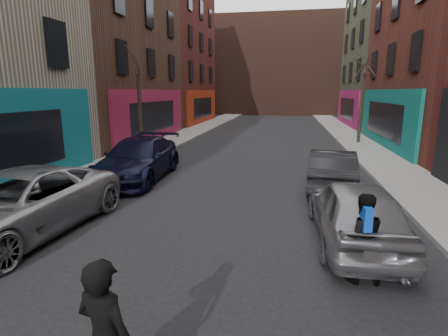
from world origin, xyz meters
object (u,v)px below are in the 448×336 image
at_px(tree_left_far, 139,91).
at_px(parked_left_end, 138,159).
at_px(tree_right_far, 363,89).
at_px(parked_left_far, 17,204).
at_px(parked_right_far, 355,211).
at_px(pedestrian, 361,238).
at_px(parked_right_end, 332,170).

height_order(tree_left_far, parked_left_end, tree_left_far).
height_order(tree_right_far, parked_left_end, tree_right_far).
height_order(parked_left_far, parked_right_far, parked_left_far).
distance_m(tree_left_far, pedestrian, 15.07).
xyz_separation_m(parked_right_far, parked_right_end, (0.00, 4.45, -0.04)).
bearing_deg(parked_left_far, parked_right_end, 38.98).
xyz_separation_m(parked_left_end, parked_right_far, (7.30, -4.72, -0.05)).
relative_size(tree_right_far, parked_right_far, 1.56).
bearing_deg(tree_right_far, parked_right_far, -100.68).
relative_size(parked_right_far, pedestrian, 2.62).
relative_size(parked_left_end, pedestrian, 3.30).
relative_size(parked_right_far, parked_right_end, 1.02).
distance_m(tree_left_far, parked_right_far, 13.91).
relative_size(parked_right_end, pedestrian, 2.58).
bearing_deg(parked_right_far, parked_right_end, -91.81).
distance_m(tree_right_far, parked_right_far, 16.42).
height_order(parked_right_end, pedestrian, pedestrian).
height_order(parked_left_end, pedestrian, pedestrian).
bearing_deg(parked_right_far, tree_left_far, -48.30).
distance_m(parked_right_far, pedestrian, 1.77).
bearing_deg(tree_left_far, parked_right_far, -46.49).
relative_size(tree_left_far, tree_right_far, 0.96).
height_order(parked_left_far, parked_left_end, parked_left_end).
relative_size(parked_left_far, parked_right_end, 1.30).
height_order(tree_right_far, parked_right_far, tree_right_far).
height_order(tree_right_far, parked_right_end, tree_right_far).
relative_size(parked_left_far, parked_right_far, 1.28).
height_order(tree_left_far, parked_right_far, tree_left_far).
bearing_deg(tree_right_far, parked_left_far, -122.52).
distance_m(tree_right_far, parked_left_far, 20.28).
height_order(parked_right_far, pedestrian, pedestrian).
bearing_deg(tree_left_far, pedestrian, -51.73).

